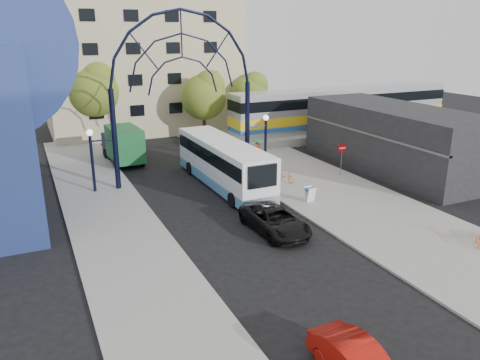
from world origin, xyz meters
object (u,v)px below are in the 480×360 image
train_car (343,108)px  tree_north_c (251,92)px  street_name_sign (258,149)px  green_truck (122,144)px  city_bus (223,163)px  bike_near_a (285,176)px  sandwich_board (310,193)px  gateway_arch (182,62)px  do_not_enter_sign (342,151)px  bike_near_b (275,164)px  tree_north_a (205,95)px  black_suv (275,220)px  stop_sign (257,154)px  tree_north_b (94,89)px

train_car → tree_north_c: bearing=143.0°
street_name_sign → green_truck: size_ratio=0.45×
city_bus → bike_near_a: (4.25, -1.49, -1.14)m
sandwich_board → tree_north_c: 23.17m
gateway_arch → do_not_enter_sign: bearing=-20.0°
bike_near_b → tree_north_a: bearing=83.7°
tree_north_a → black_suv: tree_north_a is taller
bike_near_a → bike_near_b: bearing=52.0°
gateway_arch → black_suv: 13.59m
black_suv → bike_near_a: 8.78m
sandwich_board → black_suv: black_suv is taller
gateway_arch → tree_north_a: size_ratio=1.95×
stop_sign → sandwich_board: stop_sign is taller
tree_north_a → black_suv: bearing=-101.7°
do_not_enter_sign → bike_near_a: bearing=176.6°
gateway_arch → sandwich_board: 12.52m
bike_near_a → black_suv: bearing=-147.7°
gateway_arch → black_suv: gateway_arch is taller
tree_north_c → bike_near_b: tree_north_c is taller
gateway_arch → train_car: (20.00, 8.00, -5.66)m
sandwich_board → bike_near_a: (0.68, 4.31, -0.19)m
gateway_arch → green_truck: bearing=114.6°
tree_north_b → black_suv: tree_north_b is taller
black_suv → sandwich_board: bearing=33.5°
tree_north_a → tree_north_c: bearing=18.4°
stop_sign → train_car: 18.22m
do_not_enter_sign → black_suv: size_ratio=0.50×
tree_north_c → do_not_enter_sign: bearing=-93.6°
do_not_enter_sign → train_car: train_car is taller
do_not_enter_sign → city_bus: (-8.97, 1.77, -0.28)m
sandwich_board → tree_north_b: tree_north_b is taller
black_suv → gateway_arch: bearing=95.4°
do_not_enter_sign → tree_north_c: tree_north_c is taller
black_suv → bike_near_a: black_suv is taller
train_car → tree_north_c: size_ratio=3.86×
stop_sign → street_name_sign: size_ratio=0.89×
do_not_enter_sign → train_car: 15.03m
bike_near_a → city_bus: bearing=136.9°
do_not_enter_sign → tree_north_a: 16.86m
stop_sign → tree_north_c: size_ratio=0.38×
tree_north_a → bike_near_a: size_ratio=4.30×
sandwich_board → bike_near_b: bearing=78.9°
tree_north_c → city_bus: 19.22m
do_not_enter_sign → tree_north_b: (-14.88, 19.93, 3.29)m
black_suv → bike_near_b: (5.62, 10.10, -0.08)m
tree_north_b → bike_near_a: 22.61m
gateway_arch → do_not_enter_sign: (11.00, -4.00, -6.58)m
sandwich_board → bike_near_b: 7.26m
do_not_enter_sign → tree_north_a: (-4.88, 15.93, 2.63)m
street_name_sign → tree_north_c: tree_north_c is taller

